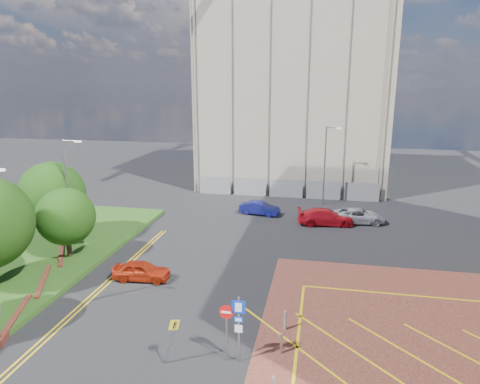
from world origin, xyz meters
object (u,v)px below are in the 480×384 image
(lamp_left_far, at_px, (68,189))
(warning_sign, at_px, (172,336))
(tree_c, at_px, (66,217))
(tree_d, at_px, (52,194))
(sign_cluster, at_px, (234,323))
(car_blue_back, at_px, (260,208))
(lamp_back, at_px, (326,163))
(car_red_left, at_px, (142,271))
(car_red_back, at_px, (326,217))
(car_silver_back, at_px, (359,216))

(lamp_left_far, xyz_separation_m, warning_sign, (12.08, -11.73, -3.23))
(tree_c, distance_m, tree_d, 4.30)
(sign_cluster, bearing_deg, tree_d, 144.42)
(tree_d, relative_size, car_blue_back, 1.60)
(tree_d, bearing_deg, lamp_left_far, -25.68)
(lamp_left_far, xyz_separation_m, lamp_back, (18.50, 16.00, -0.30))
(lamp_back, distance_m, warning_sign, 28.62)
(warning_sign, height_order, car_red_left, warning_sign)
(tree_d, xyz_separation_m, car_red_left, (9.33, -5.04, -3.25))
(car_red_back, bearing_deg, tree_c, 114.46)
(tree_c, bearing_deg, warning_sign, -41.09)
(tree_d, height_order, car_red_back, tree_d)
(car_red_back, bearing_deg, car_blue_back, 65.28)
(tree_c, height_order, tree_d, tree_d)
(warning_sign, distance_m, car_red_left, 9.12)
(car_blue_back, distance_m, car_red_back, 6.43)
(tree_c, distance_m, warning_sign, 14.92)
(tree_d, xyz_separation_m, lamp_left_far, (2.08, -1.00, 0.79))
(tree_c, distance_m, sign_cluster, 16.53)
(lamp_left_far, distance_m, car_silver_back, 24.32)
(sign_cluster, relative_size, car_red_left, 0.88)
(car_blue_back, bearing_deg, car_silver_back, -85.35)
(sign_cluster, bearing_deg, car_red_back, 78.97)
(car_blue_back, bearing_deg, tree_c, 148.10)
(lamp_back, xyz_separation_m, car_red_left, (-11.25, -20.04, -3.74))
(lamp_left_far, height_order, car_red_back, lamp_left_far)
(lamp_back, xyz_separation_m, car_silver_back, (3.09, -5.55, -3.71))
(lamp_back, relative_size, car_red_left, 2.20)
(lamp_left_far, relative_size, car_red_back, 1.63)
(lamp_left_far, xyz_separation_m, car_silver_back, (21.59, 10.45, -4.01))
(sign_cluster, relative_size, warning_sign, 1.43)
(warning_sign, bearing_deg, car_blue_back, 88.88)
(tree_c, relative_size, warning_sign, 2.18)
(lamp_back, relative_size, sign_cluster, 2.50)
(car_blue_back, height_order, car_red_back, car_red_back)
(car_silver_back, bearing_deg, lamp_back, 21.77)
(car_silver_back, bearing_deg, lamp_left_far, 108.49)
(lamp_back, bearing_deg, car_red_back, -88.34)
(tree_c, bearing_deg, car_red_back, 32.63)
(sign_cluster, relative_size, car_red_back, 0.65)
(lamp_back, height_order, car_blue_back, lamp_back)
(lamp_left_far, height_order, car_red_left, lamp_left_far)
(tree_c, bearing_deg, tree_d, 135.00)
(warning_sign, bearing_deg, car_red_back, 72.62)
(sign_cluster, distance_m, car_red_back, 20.81)
(tree_c, height_order, car_red_left, tree_c)
(warning_sign, relative_size, car_blue_back, 0.59)
(sign_cluster, xyz_separation_m, car_red_back, (3.98, 20.39, -1.24))
(warning_sign, bearing_deg, car_red_left, 122.14)
(car_blue_back, bearing_deg, lamp_back, -41.82)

